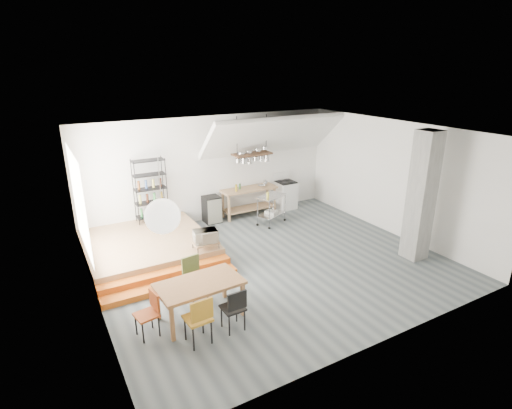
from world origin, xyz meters
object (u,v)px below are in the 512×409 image
stove (285,194)px  dining_table (200,286)px  rolling_cart (271,206)px  mini_fridge (212,209)px

stove → dining_table: (-4.86, -4.41, 0.19)m
dining_table → rolling_cart: rolling_cart is taller
rolling_cart → mini_fridge: 1.84m
rolling_cart → mini_fridge: bearing=123.2°
dining_table → stove: bearing=39.3°
dining_table → rolling_cart: 5.06m
stove → mini_fridge: stove is taller
dining_table → rolling_cart: size_ratio=1.60×
mini_fridge → stove: bearing=-0.9°
rolling_cart → dining_table: bearing=-160.4°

